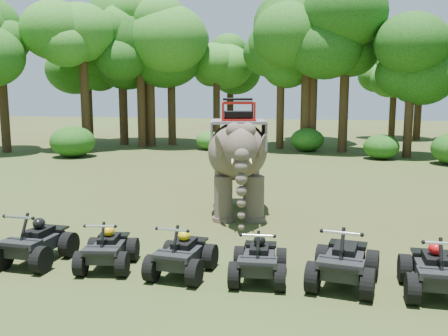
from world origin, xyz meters
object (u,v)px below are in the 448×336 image
at_px(atv_3, 259,254).
at_px(atv_5, 436,264).
at_px(atv_4, 344,254).
at_px(elephant, 238,157).
at_px(atv_2, 182,248).
at_px(atv_1, 107,243).
at_px(atv_0, 36,236).

xyz_separation_m(atv_3, atv_5, (3.55, -0.11, 0.05)).
bearing_deg(atv_3, atv_4, -1.59).
distance_m(elephant, atv_2, 5.77).
relative_size(atv_3, atv_4, 0.88).
height_order(elephant, atv_5, elephant).
bearing_deg(atv_5, atv_3, -179.85).
bearing_deg(atv_4, atv_2, -169.41).
bearing_deg(atv_2, atv_3, 6.02).
bearing_deg(elephant, atv_2, -104.90).
distance_m(atv_3, atv_4, 1.78).
relative_size(atv_1, atv_4, 0.87).
height_order(atv_1, atv_4, atv_4).
height_order(atv_1, atv_5, atv_5).
relative_size(atv_1, atv_3, 0.99).
xyz_separation_m(atv_4, atv_5, (1.77, -0.15, -0.03)).
bearing_deg(atv_2, elephant, 92.42).
height_order(elephant, atv_0, elephant).
bearing_deg(atv_1, atv_4, -8.85).
relative_size(atv_1, atv_2, 0.96).
distance_m(atv_0, atv_5, 8.85).
xyz_separation_m(elephant, atv_2, (-0.35, -5.62, -1.27)).
relative_size(elephant, atv_4, 2.46).
relative_size(atv_2, atv_5, 0.95).
distance_m(atv_1, atv_5, 7.05).
xyz_separation_m(atv_2, atv_4, (3.48, 0.04, 0.07)).
bearing_deg(atv_0, atv_3, 2.66).
bearing_deg(elephant, atv_3, -87.78).
relative_size(atv_0, atv_2, 1.07).
xyz_separation_m(elephant, atv_1, (-2.14, -5.52, -1.29)).
bearing_deg(atv_0, atv_2, 2.09).
distance_m(atv_3, atv_5, 3.55).
height_order(elephant, atv_2, elephant).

